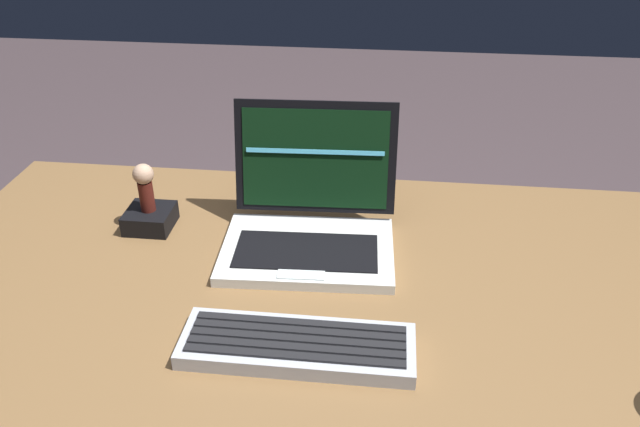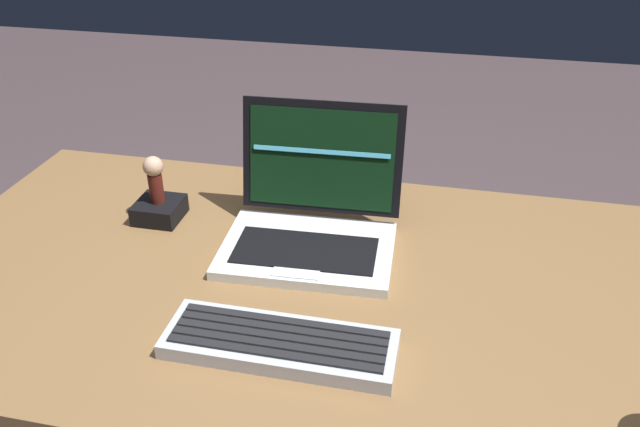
{
  "view_description": "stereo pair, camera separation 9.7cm",
  "coord_description": "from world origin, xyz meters",
  "views": [
    {
      "loc": [
        0.13,
        -0.88,
        1.4
      ],
      "look_at": [
        0.02,
        0.08,
        0.83
      ],
      "focal_mm": 35.83,
      "sensor_mm": 36.0,
      "label": 1
    },
    {
      "loc": [
        0.23,
        -0.87,
        1.4
      ],
      "look_at": [
        0.02,
        0.08,
        0.83
      ],
      "focal_mm": 35.83,
      "sensor_mm": 36.0,
      "label": 2
    }
  ],
  "objects": [
    {
      "name": "figurine_stand",
      "position": [
        -0.32,
        0.13,
        0.77
      ],
      "size": [
        0.09,
        0.09,
        0.04
      ],
      "primitive_type": "cube",
      "color": "black",
      "rests_on": "desk"
    },
    {
      "name": "desk",
      "position": [
        0.0,
        0.0,
        0.64
      ],
      "size": [
        1.38,
        0.77,
        0.75
      ],
      "color": "brown",
      "rests_on": "ground"
    },
    {
      "name": "external_keyboard",
      "position": [
        0.02,
        -0.19,
        0.76
      ],
      "size": [
        0.34,
        0.11,
        0.03
      ],
      "color": "#B3B7C0",
      "rests_on": "desk"
    },
    {
      "name": "laptop_front",
      "position": [
        -0.0,
        0.11,
        0.8
      ],
      "size": [
        0.32,
        0.27,
        0.24
      ],
      "color": "silver",
      "rests_on": "desk"
    },
    {
      "name": "figurine",
      "position": [
        -0.32,
        0.13,
        0.84
      ],
      "size": [
        0.04,
        0.04,
        0.1
      ],
      "color": "#4F1A13",
      "rests_on": "figurine_stand"
    }
  ]
}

